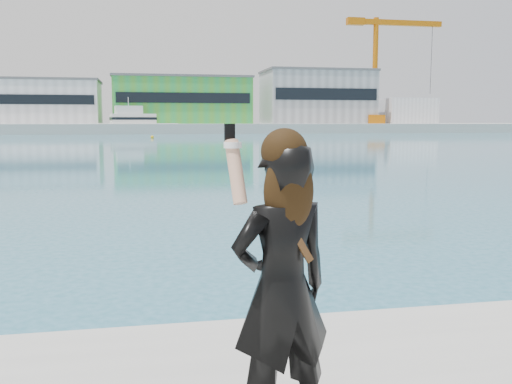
# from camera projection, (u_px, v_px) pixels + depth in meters

# --- Properties ---
(far_quay) EXTENTS (320.00, 40.00, 2.00)m
(far_quay) POSITION_uv_depth(u_px,v_px,m) (146.00, 128.00, 130.48)
(far_quay) COLOR #9E9E99
(far_quay) RESTS_ON ground
(warehouse_white) EXTENTS (24.48, 15.35, 9.50)m
(warehouse_white) POSITION_uv_depth(u_px,v_px,m) (43.00, 102.00, 123.52)
(warehouse_white) COLOR silver
(warehouse_white) RESTS_ON far_quay
(warehouse_green) EXTENTS (30.60, 16.36, 10.50)m
(warehouse_green) POSITION_uv_depth(u_px,v_px,m) (182.00, 100.00, 129.29)
(warehouse_green) COLOR green
(warehouse_green) RESTS_ON far_quay
(warehouse_grey_right) EXTENTS (25.50, 15.35, 12.50)m
(warehouse_grey_right) POSITION_uv_depth(u_px,v_px,m) (317.00, 97.00, 135.39)
(warehouse_grey_right) COLOR gray
(warehouse_grey_right) RESTS_ON far_quay
(ancillary_shed) EXTENTS (12.00, 10.00, 6.00)m
(ancillary_shed) POSITION_uv_depth(u_px,v_px,m) (406.00, 111.00, 138.15)
(ancillary_shed) COLOR silver
(ancillary_shed) RESTS_ON far_quay
(dock_crane) EXTENTS (23.00, 4.00, 24.00)m
(dock_crane) POSITION_uv_depth(u_px,v_px,m) (380.00, 67.00, 131.30)
(dock_crane) COLOR #CC670C
(dock_crane) RESTS_ON far_quay
(flagpole_right) EXTENTS (1.28, 0.16, 8.00)m
(flagpole_right) POSITION_uv_depth(u_px,v_px,m) (248.00, 103.00, 125.33)
(flagpole_right) COLOR silver
(flagpole_right) RESTS_ON far_quay
(motor_yacht) EXTENTS (16.39, 7.37, 7.39)m
(motor_yacht) POSITION_uv_depth(u_px,v_px,m) (135.00, 123.00, 116.28)
(motor_yacht) COLOR white
(motor_yacht) RESTS_ON ground
(buoy_near) EXTENTS (0.50, 0.50, 0.50)m
(buoy_near) POSITION_uv_depth(u_px,v_px,m) (152.00, 138.00, 85.49)
(buoy_near) COLOR #E8A70C
(buoy_near) RESTS_ON ground
(woman) EXTENTS (0.65, 0.51, 1.68)m
(woman) POSITION_uv_depth(u_px,v_px,m) (282.00, 280.00, 3.03)
(woman) COLOR black
(woman) RESTS_ON near_quay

